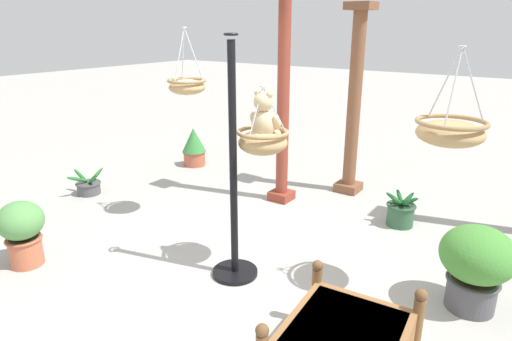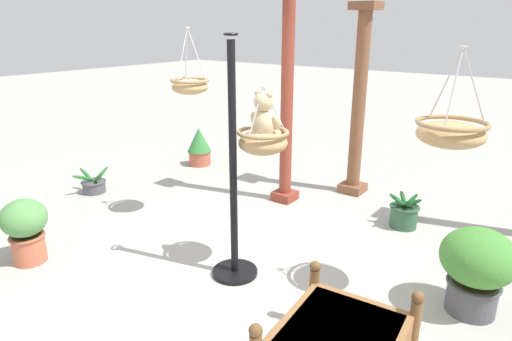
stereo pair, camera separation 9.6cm
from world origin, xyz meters
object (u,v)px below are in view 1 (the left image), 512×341
object	(u,v)px
hanging_basket_left_high	(187,86)
potted_plant_conical_shrub	(401,212)
potted_plant_flowering_red	(88,186)
potted_plant_fern_front	(476,263)
greenhouse_pillar_right	(283,94)
hanging_basket_right_low	(450,131)
potted_plant_small_succulent	(22,230)
display_pole_central	(234,210)
greenhouse_pillar_left	(354,106)
potted_plant_bushy_green	(194,146)
hanging_basket_with_teddy	(263,141)
teddy_bear	(264,119)

from	to	relation	value
hanging_basket_left_high	potted_plant_conical_shrub	distance (m)	2.94
potted_plant_flowering_red	potted_plant_fern_front	bearing A→B (deg)	3.04
hanging_basket_left_high	potted_plant_conical_shrub	xyz separation A→B (m)	(2.17, 1.32, -1.49)
hanging_basket_left_high	greenhouse_pillar_right	world-z (taller)	greenhouse_pillar_right
hanging_basket_right_low	potted_plant_small_succulent	distance (m)	4.05
greenhouse_pillar_right	potted_plant_conical_shrub	world-z (taller)	greenhouse_pillar_right
display_pole_central	greenhouse_pillar_left	world-z (taller)	greenhouse_pillar_left
display_pole_central	potted_plant_fern_front	distance (m)	2.12
potted_plant_bushy_green	display_pole_central	bearing A→B (deg)	-40.95
hanging_basket_left_high	hanging_basket_right_low	size ratio (longest dim) A/B	0.96
hanging_basket_left_high	potted_plant_fern_front	bearing A→B (deg)	0.61
hanging_basket_with_teddy	potted_plant_fern_front	size ratio (longest dim) A/B	0.83
potted_plant_small_succulent	greenhouse_pillar_right	bearing A→B (deg)	68.18
potted_plant_bushy_green	hanging_basket_left_high	bearing A→B (deg)	-47.57
potted_plant_flowering_red	potted_plant_small_succulent	world-z (taller)	potted_plant_small_succulent
hanging_basket_right_low	potted_plant_fern_front	xyz separation A→B (m)	(0.34, 0.06, -1.09)
hanging_basket_left_high	potted_plant_small_succulent	bearing A→B (deg)	-109.47
hanging_basket_right_low	greenhouse_pillar_right	bearing A→B (deg)	152.12
hanging_basket_right_low	potted_plant_small_succulent	world-z (taller)	hanging_basket_right_low
greenhouse_pillar_right	potted_plant_fern_front	size ratio (longest dim) A/B	4.02
potted_plant_bushy_green	teddy_bear	bearing A→B (deg)	-36.04
hanging_basket_left_high	potted_plant_fern_front	world-z (taller)	hanging_basket_left_high
display_pole_central	hanging_basket_right_low	world-z (taller)	display_pole_central
teddy_bear	potted_plant_fern_front	bearing A→B (deg)	14.41
potted_plant_small_succulent	hanging_basket_with_teddy	bearing A→B (deg)	33.62
greenhouse_pillar_left	potted_plant_flowering_red	bearing A→B (deg)	-142.92
hanging_basket_left_high	potted_plant_fern_front	xyz separation A→B (m)	(3.18, 0.03, -1.23)
display_pole_central	potted_plant_bushy_green	bearing A→B (deg)	139.05
display_pole_central	hanging_basket_right_low	bearing A→B (deg)	22.64
greenhouse_pillar_left	potted_plant_fern_front	xyz separation A→B (m)	(2.00, -2.01, -0.82)
potted_plant_small_succulent	hanging_basket_right_low	bearing A→B (deg)	26.79
greenhouse_pillar_left	potted_plant_small_succulent	distance (m)	4.31
hanging_basket_right_low	potted_plant_conical_shrub	size ratio (longest dim) A/B	1.84
hanging_basket_with_teddy	greenhouse_pillar_right	size ratio (longest dim) A/B	0.21
hanging_basket_with_teddy	potted_plant_fern_front	xyz separation A→B (m)	(1.82, 0.49, -0.88)
greenhouse_pillar_right	potted_plant_conical_shrub	distance (m)	2.07
display_pole_central	teddy_bear	distance (m)	0.89
potted_plant_small_succulent	hanging_basket_left_high	bearing A→B (deg)	70.53
potted_plant_flowering_red	hanging_basket_with_teddy	bearing A→B (deg)	-4.03
teddy_bear	potted_plant_flowering_red	distance (m)	3.48
potted_plant_bushy_green	hanging_basket_with_teddy	bearing A→B (deg)	-36.33
hanging_basket_with_teddy	greenhouse_pillar_right	bearing A→B (deg)	116.00
hanging_basket_right_low	greenhouse_pillar_left	bearing A→B (deg)	128.88
hanging_basket_left_high	potted_plant_fern_front	size ratio (longest dim) A/B	0.98
potted_plant_flowering_red	potted_plant_small_succulent	distance (m)	1.97
hanging_basket_with_teddy	potted_plant_conical_shrub	world-z (taller)	hanging_basket_with_teddy
potted_plant_conical_shrub	hanging_basket_with_teddy	bearing A→B (deg)	-114.58
hanging_basket_right_low	greenhouse_pillar_left	distance (m)	2.66
hanging_basket_with_teddy	hanging_basket_left_high	xyz separation A→B (m)	(-1.36, 0.46, 0.34)
hanging_basket_left_high	potted_plant_small_succulent	distance (m)	2.28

